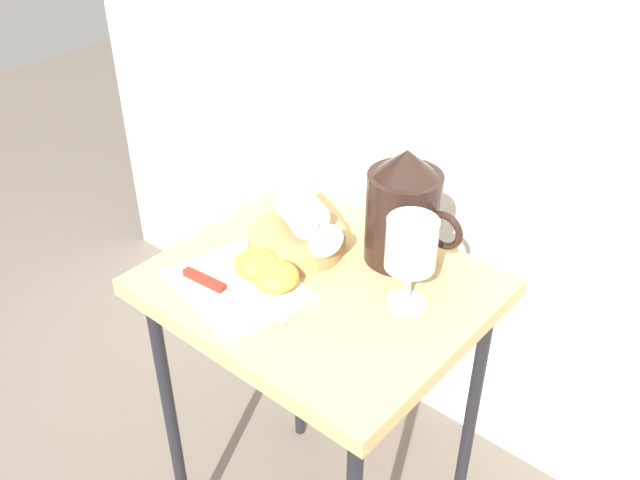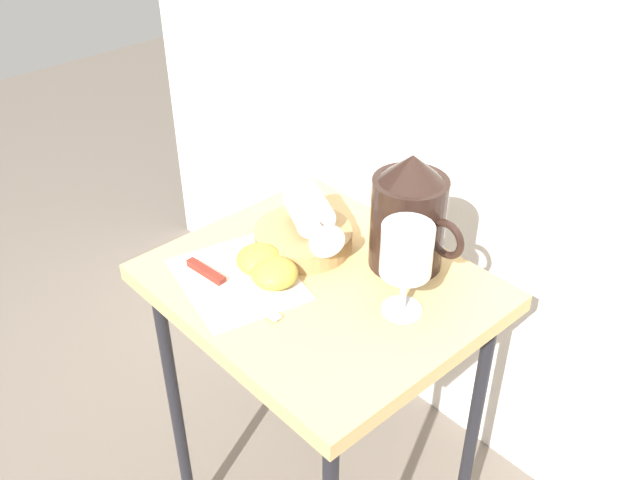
{
  "view_description": "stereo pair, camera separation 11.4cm",
  "coord_description": "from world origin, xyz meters",
  "px_view_note": "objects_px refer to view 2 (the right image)",
  "views": [
    {
      "loc": [
        0.61,
        -0.72,
        1.43
      ],
      "look_at": [
        0.0,
        0.0,
        0.78
      ],
      "focal_mm": 40.67,
      "sensor_mm": 36.0,
      "label": 1
    },
    {
      "loc": [
        0.69,
        -0.64,
        1.43
      ],
      "look_at": [
        0.0,
        0.0,
        0.78
      ],
      "focal_mm": 40.67,
      "sensor_mm": 36.0,
      "label": 2
    }
  ],
  "objects_px": {
    "pitcher": "(408,221)",
    "apple_half_right": "(275,273)",
    "wine_glass_upright": "(406,255)",
    "knife": "(219,280)",
    "wine_glass_tipped_near": "(310,210)",
    "apple_half_left": "(259,259)",
    "table": "(320,316)",
    "basket_tray": "(303,238)"
  },
  "relations": [
    {
      "from": "table",
      "to": "wine_glass_upright",
      "type": "distance_m",
      "value": 0.24
    },
    {
      "from": "pitcher",
      "to": "wine_glass_upright",
      "type": "bearing_deg",
      "value": -50.41
    },
    {
      "from": "wine_glass_upright",
      "to": "table",
      "type": "bearing_deg",
      "value": -164.04
    },
    {
      "from": "apple_half_left",
      "to": "knife",
      "type": "relative_size",
      "value": 0.36
    },
    {
      "from": "apple_half_left",
      "to": "pitcher",
      "type": "bearing_deg",
      "value": 53.13
    },
    {
      "from": "wine_glass_tipped_near",
      "to": "apple_half_right",
      "type": "distance_m",
      "value": 0.14
    },
    {
      "from": "table",
      "to": "wine_glass_tipped_near",
      "type": "bearing_deg",
      "value": 147.11
    },
    {
      "from": "basket_tray",
      "to": "knife",
      "type": "height_order",
      "value": "basket_tray"
    },
    {
      "from": "wine_glass_upright",
      "to": "knife",
      "type": "distance_m",
      "value": 0.32
    },
    {
      "from": "basket_tray",
      "to": "wine_glass_tipped_near",
      "type": "height_order",
      "value": "wine_glass_tipped_near"
    },
    {
      "from": "wine_glass_upright",
      "to": "apple_half_left",
      "type": "relative_size",
      "value": 2.06
    },
    {
      "from": "pitcher",
      "to": "wine_glass_tipped_near",
      "type": "xyz_separation_m",
      "value": [
        -0.15,
        -0.08,
        -0.01
      ]
    },
    {
      "from": "wine_glass_tipped_near",
      "to": "apple_half_left",
      "type": "xyz_separation_m",
      "value": [
        0.0,
        -0.12,
        -0.04
      ]
    },
    {
      "from": "knife",
      "to": "apple_half_left",
      "type": "bearing_deg",
      "value": 76.58
    },
    {
      "from": "basket_tray",
      "to": "wine_glass_tipped_near",
      "type": "relative_size",
      "value": 1.03
    },
    {
      "from": "wine_glass_tipped_near",
      "to": "pitcher",
      "type": "bearing_deg",
      "value": 28.53
    },
    {
      "from": "wine_glass_upright",
      "to": "knife",
      "type": "relative_size",
      "value": 0.74
    },
    {
      "from": "pitcher",
      "to": "wine_glass_tipped_near",
      "type": "relative_size",
      "value": 1.24
    },
    {
      "from": "pitcher",
      "to": "apple_half_left",
      "type": "height_order",
      "value": "pitcher"
    },
    {
      "from": "basket_tray",
      "to": "apple_half_left",
      "type": "bearing_deg",
      "value": -87.04
    },
    {
      "from": "wine_glass_upright",
      "to": "wine_glass_tipped_near",
      "type": "bearing_deg",
      "value": 175.95
    },
    {
      "from": "table",
      "to": "wine_glass_upright",
      "type": "xyz_separation_m",
      "value": [
        0.14,
        0.04,
        0.19
      ]
    },
    {
      "from": "basket_tray",
      "to": "apple_half_right",
      "type": "distance_m",
      "value": 0.12
    },
    {
      "from": "wine_glass_upright",
      "to": "apple_half_left",
      "type": "bearing_deg",
      "value": -156.69
    },
    {
      "from": "wine_glass_upright",
      "to": "knife",
      "type": "height_order",
      "value": "wine_glass_upright"
    },
    {
      "from": "apple_half_left",
      "to": "table",
      "type": "bearing_deg",
      "value": 33.93
    },
    {
      "from": "basket_tray",
      "to": "knife",
      "type": "distance_m",
      "value": 0.17
    },
    {
      "from": "apple_half_left",
      "to": "apple_half_right",
      "type": "distance_m",
      "value": 0.05
    },
    {
      "from": "wine_glass_tipped_near",
      "to": "knife",
      "type": "xyz_separation_m",
      "value": [
        -0.01,
        -0.19,
        -0.06
      ]
    },
    {
      "from": "basket_tray",
      "to": "wine_glass_tipped_near",
      "type": "bearing_deg",
      "value": 79.74
    },
    {
      "from": "pitcher",
      "to": "wine_glass_upright",
      "type": "height_order",
      "value": "pitcher"
    },
    {
      "from": "wine_glass_tipped_near",
      "to": "apple_half_right",
      "type": "height_order",
      "value": "wine_glass_tipped_near"
    },
    {
      "from": "pitcher",
      "to": "knife",
      "type": "distance_m",
      "value": 0.32
    },
    {
      "from": "knife",
      "to": "wine_glass_tipped_near",
      "type": "bearing_deg",
      "value": 85.7
    },
    {
      "from": "pitcher",
      "to": "apple_half_left",
      "type": "relative_size",
      "value": 2.69
    },
    {
      "from": "wine_glass_upright",
      "to": "apple_half_right",
      "type": "relative_size",
      "value": 2.06
    },
    {
      "from": "pitcher",
      "to": "wine_glass_upright",
      "type": "xyz_separation_m",
      "value": [
        0.08,
        -0.1,
        0.02
      ]
    },
    {
      "from": "table",
      "to": "basket_tray",
      "type": "relative_size",
      "value": 4.08
    },
    {
      "from": "apple_half_left",
      "to": "knife",
      "type": "bearing_deg",
      "value": -103.42
    },
    {
      "from": "apple_half_right",
      "to": "pitcher",
      "type": "bearing_deg",
      "value": 63.52
    },
    {
      "from": "pitcher",
      "to": "apple_half_right",
      "type": "bearing_deg",
      "value": -116.48
    },
    {
      "from": "wine_glass_tipped_near",
      "to": "knife",
      "type": "height_order",
      "value": "wine_glass_tipped_near"
    }
  ]
}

